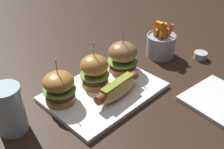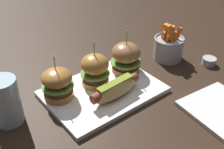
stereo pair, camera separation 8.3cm
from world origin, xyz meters
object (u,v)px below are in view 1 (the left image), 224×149
object	(u,v)px
platter_main	(104,92)
slider_center	(95,71)
sauce_ramekin	(200,55)
slider_left	(59,87)
water_glass	(9,109)
hot_dog	(117,88)
slider_right	(123,56)
side_plate	(221,101)
fries_bucket	(161,44)

from	to	relation	value
platter_main	slider_center	bearing A→B (deg)	88.67
sauce_ramekin	slider_left	bearing A→B (deg)	163.97
slider_left	water_glass	world-z (taller)	slider_left
sauce_ramekin	hot_dog	bearing A→B (deg)	172.90
slider_left	slider_right	bearing A→B (deg)	-2.77
platter_main	sauce_ramekin	size ratio (longest dim) A/B	7.08
slider_left	slider_right	world-z (taller)	slider_right
platter_main	slider_right	world-z (taller)	slider_right
slider_right	side_plate	world-z (taller)	slider_right
hot_dog	slider_left	xyz separation A→B (m)	(-0.13, 0.10, 0.02)
fries_bucket	sauce_ramekin	world-z (taller)	fries_bucket
platter_main	slider_left	xyz separation A→B (m)	(-0.12, 0.05, 0.05)
platter_main	hot_dog	xyz separation A→B (m)	(0.01, -0.05, 0.03)
slider_left	sauce_ramekin	xyz separation A→B (m)	(0.51, -0.15, -0.05)
fries_bucket	slider_right	bearing A→B (deg)	175.16
hot_dog	fries_bucket	world-z (taller)	fries_bucket
slider_left	slider_right	size ratio (longest dim) A/B	0.95
hot_dog	water_glass	xyz separation A→B (m)	(-0.27, 0.11, 0.02)
slider_center	water_glass	distance (m)	0.27
slider_left	fries_bucket	world-z (taller)	slider_left
slider_center	hot_dog	bearing A→B (deg)	-85.86
slider_right	slider_center	bearing A→B (deg)	179.78
hot_dog	water_glass	distance (m)	0.29
platter_main	slider_center	xyz separation A→B (m)	(0.00, 0.04, 0.06)
slider_left	side_plate	bearing A→B (deg)	-44.10
hot_dog	slider_center	distance (m)	0.09
platter_main	slider_right	distance (m)	0.14
fries_bucket	water_glass	bearing A→B (deg)	176.56
platter_main	slider_center	distance (m)	0.07
platter_main	fries_bucket	world-z (taller)	fries_bucket
slider_left	fries_bucket	bearing A→B (deg)	-3.67
hot_dog	sauce_ramekin	xyz separation A→B (m)	(0.38, -0.05, -0.03)
slider_right	platter_main	bearing A→B (deg)	-162.04
hot_dog	fries_bucket	bearing A→B (deg)	13.37
slider_right	fries_bucket	size ratio (longest dim) A/B	1.03
side_plate	water_glass	distance (m)	0.58
water_glass	hot_dog	bearing A→B (deg)	-21.26
slider_right	water_glass	size ratio (longest dim) A/B	1.10
slider_left	slider_center	distance (m)	0.12
hot_dog	sauce_ramekin	bearing A→B (deg)	-7.10
water_glass	platter_main	bearing A→B (deg)	-12.34
slider_right	water_glass	bearing A→B (deg)	177.23
side_plate	water_glass	world-z (taller)	water_glass
platter_main	sauce_ramekin	distance (m)	0.40
hot_dog	sauce_ramekin	world-z (taller)	hot_dog
fries_bucket	side_plate	size ratio (longest dim) A/B	0.77
hot_dog	slider_center	xyz separation A→B (m)	(-0.01, 0.09, 0.02)
slider_left	slider_center	xyz separation A→B (m)	(0.12, -0.01, 0.00)
slider_left	sauce_ramekin	distance (m)	0.53
slider_center	slider_right	bearing A→B (deg)	-0.22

